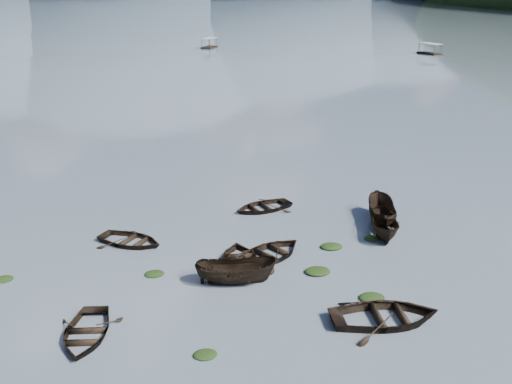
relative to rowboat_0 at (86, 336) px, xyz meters
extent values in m
plane|color=slate|center=(8.69, -0.89, 0.00)|extent=(2400.00, 2400.00, 0.00)
imported|color=black|center=(0.00, 0.00, 0.00)|extent=(3.08, 4.08, 0.80)
imported|color=black|center=(8.80, 6.24, 0.00)|extent=(5.22, 4.96, 0.88)
imported|color=black|center=(6.66, 3.68, 0.00)|extent=(4.12, 1.89, 1.54)
imported|color=black|center=(7.09, 5.64, 0.00)|extent=(3.01, 4.15, 0.85)
imported|color=black|center=(12.67, -0.67, 0.00)|extent=(4.91, 3.57, 1.00)
imported|color=black|center=(15.83, 8.10, 0.00)|extent=(2.25, 4.13, 1.51)
imported|color=black|center=(1.22, 9.04, 0.00)|extent=(4.79, 4.43, 0.81)
imported|color=black|center=(9.44, 13.20, 0.00)|extent=(4.66, 4.00, 0.81)
imported|color=black|center=(16.30, 10.04, 0.00)|extent=(2.42, 4.44, 1.62)
ellipsoid|color=black|center=(4.83, -2.00, 0.00)|extent=(0.96, 0.79, 0.21)
ellipsoid|color=black|center=(6.04, 5.48, 0.00)|extent=(1.03, 0.82, 0.23)
ellipsoid|color=black|center=(10.87, 4.16, 0.00)|extent=(1.31, 1.05, 0.28)
ellipsoid|color=black|center=(14.98, 7.73, 0.00)|extent=(0.92, 0.78, 0.21)
ellipsoid|color=black|center=(12.75, 1.28, 0.00)|extent=(1.22, 0.97, 0.25)
ellipsoid|color=black|center=(-4.72, 5.57, 0.00)|extent=(0.98, 0.79, 0.21)
ellipsoid|color=black|center=(2.66, 5.11, 0.00)|extent=(1.01, 0.84, 0.21)
ellipsoid|color=black|center=(12.35, 6.94, 0.00)|extent=(1.23, 0.98, 0.27)
camera|label=1|loc=(4.17, -21.01, 13.63)|focal=40.00mm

